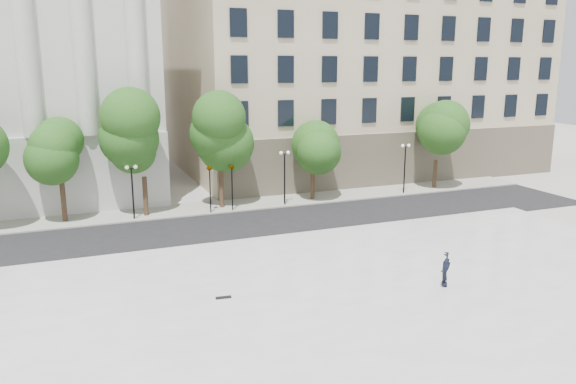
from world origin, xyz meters
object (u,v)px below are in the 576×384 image
Objects in this scene: traffic_light_west at (209,166)px; traffic_light_east at (232,165)px; person_lying at (444,282)px; skateboard at (223,297)px.

traffic_light_west reaches higher than traffic_light_east.
traffic_light_west reaches higher than person_lying.
person_lying is 10.75m from skateboard.
traffic_light_west is at bearing 68.39° from person_lying.
traffic_light_east is at bearing 79.12° from skateboard.
traffic_light_east reaches higher than skateboard.
skateboard is (-5.25, -16.72, -3.18)m from traffic_light_east.
skateboard is (-3.54, -16.72, -3.24)m from traffic_light_west.
traffic_light_west is at bearing -180.00° from traffic_light_east.
traffic_light_east is 17.82m from skateboard.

